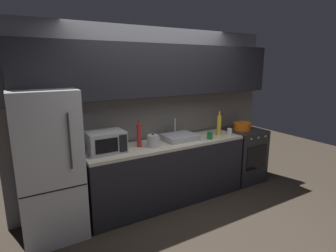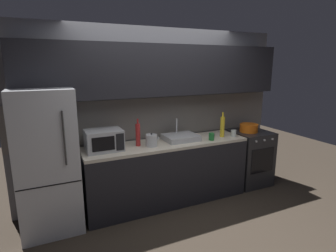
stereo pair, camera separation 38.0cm
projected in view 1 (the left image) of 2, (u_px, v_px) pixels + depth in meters
name	position (u px, v px, depth m)	size (l,w,h in m)	color
ground_plane	(205.00, 232.00, 3.30)	(10.00, 10.00, 0.00)	#2D261E
back_wall	(157.00, 95.00, 3.96)	(4.11, 0.44, 2.50)	slate
counter_run	(167.00, 172.00, 3.95)	(2.37, 0.60, 0.90)	black
refrigerator	(49.00, 166.00, 3.08)	(0.68, 0.69, 1.72)	#B7BABF
oven_range	(243.00, 155.00, 4.71)	(0.60, 0.62, 0.90)	#232326
microwave	(106.00, 142.00, 3.39)	(0.46, 0.35, 0.27)	#A8AAAF
sink_basin	(180.00, 137.00, 3.98)	(0.48, 0.38, 0.30)	#ADAFB5
kettle	(153.00, 141.00, 3.64)	(0.19, 0.15, 0.19)	#B7BABF
wine_bottle_red	(139.00, 135.00, 3.62)	(0.06, 0.06, 0.37)	#A82323
wine_bottle_yellow	(219.00, 125.00, 4.20)	(0.07, 0.07, 0.38)	gold
mug_green	(210.00, 135.00, 4.02)	(0.08, 0.08, 0.11)	#1E6B2D
mug_clear	(230.00, 132.00, 4.26)	(0.08, 0.08, 0.10)	silver
cooking_pot	(242.00, 126.00, 4.57)	(0.30, 0.30, 0.13)	orange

